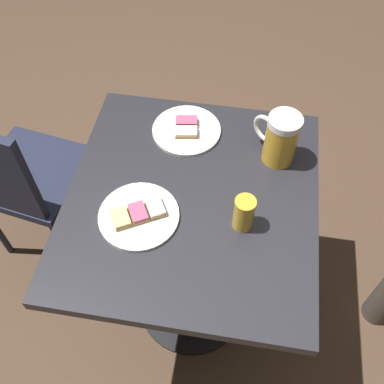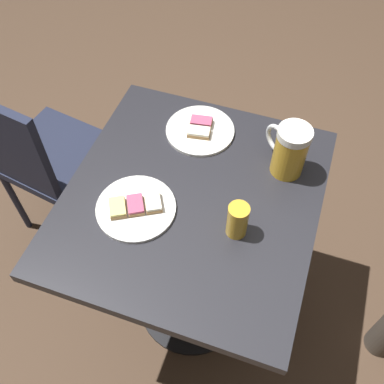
# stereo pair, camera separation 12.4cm
# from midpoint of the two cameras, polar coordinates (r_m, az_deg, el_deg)

# --- Properties ---
(ground_plane) EXTENTS (6.00, 6.00, 0.00)m
(ground_plane) POSITION_cam_midpoint_polar(r_m,az_deg,el_deg) (1.94, 1.88, -14.08)
(ground_plane) COLOR #4C3828
(cafe_table) EXTENTS (0.76, 0.71, 0.78)m
(cafe_table) POSITION_cam_midpoint_polar(r_m,az_deg,el_deg) (1.40, 2.54, -4.84)
(cafe_table) COLOR black
(cafe_table) RESTS_ON ground_plane
(plate_near) EXTENTS (0.22, 0.22, 0.03)m
(plate_near) POSITION_cam_midpoint_polar(r_m,az_deg,el_deg) (1.23, -4.34, -2.17)
(plate_near) COLOR white
(plate_near) RESTS_ON cafe_table
(plate_far) EXTENTS (0.22, 0.22, 0.03)m
(plate_far) POSITION_cam_midpoint_polar(r_m,az_deg,el_deg) (1.41, 3.57, 7.79)
(plate_far) COLOR white
(plate_far) RESTS_ON cafe_table
(beer_mug) EXTENTS (0.12, 0.13, 0.16)m
(beer_mug) POSITION_cam_midpoint_polar(r_m,az_deg,el_deg) (1.30, 15.05, 5.03)
(beer_mug) COLOR gold
(beer_mug) RESTS_ON cafe_table
(beer_glass_small) EXTENTS (0.06, 0.06, 0.11)m
(beer_glass_small) POSITION_cam_midpoint_polar(r_m,az_deg,el_deg) (1.16, 8.90, -3.80)
(beer_glass_small) COLOR gold
(beer_glass_small) RESTS_ON cafe_table
(cafe_chair) EXTENTS (0.44, 0.44, 0.85)m
(cafe_chair) POSITION_cam_midpoint_polar(r_m,az_deg,el_deg) (1.80, -16.99, 4.29)
(cafe_chair) COLOR #1E2338
(cafe_chair) RESTS_ON ground_plane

